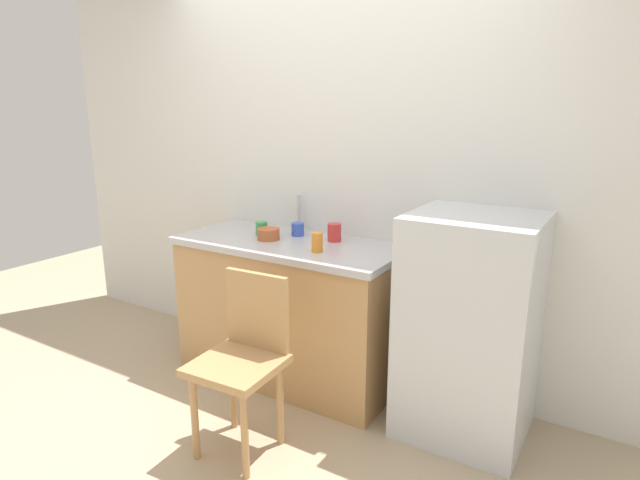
% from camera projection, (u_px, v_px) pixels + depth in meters
% --- Properties ---
extents(ground_plane, '(8.00, 8.00, 0.00)m').
position_uv_depth(ground_plane, '(247.00, 433.00, 2.81)').
color(ground_plane, tan).
extents(back_wall, '(4.80, 0.10, 2.66)m').
position_uv_depth(back_wall, '(341.00, 165.00, 3.31)').
color(back_wall, silver).
rests_on(back_wall, ground_plane).
extents(cabinet_base, '(1.37, 0.60, 0.85)m').
position_uv_depth(cabinet_base, '(290.00, 313.00, 3.33)').
color(cabinet_base, tan).
rests_on(cabinet_base, ground_plane).
extents(countertop, '(1.41, 0.64, 0.04)m').
position_uv_depth(countertop, '(289.00, 244.00, 3.21)').
color(countertop, '#B7B7BC').
rests_on(countertop, cabinet_base).
extents(faucet, '(0.02, 0.02, 0.24)m').
position_uv_depth(faucet, '(299.00, 213.00, 3.43)').
color(faucet, '#B7B7BC').
rests_on(faucet, countertop).
extents(refrigerator, '(0.63, 0.59, 1.18)m').
position_uv_depth(refrigerator, '(469.00, 327.00, 2.72)').
color(refrigerator, silver).
rests_on(refrigerator, ground_plane).
extents(chair, '(0.42, 0.42, 0.89)m').
position_uv_depth(chair, '(244.00, 355.00, 2.61)').
color(chair, tan).
rests_on(chair, ground_plane).
extents(terracotta_bowl, '(0.14, 0.14, 0.07)m').
position_uv_depth(terracotta_bowl, '(268.00, 234.00, 3.24)').
color(terracotta_bowl, '#B25B33').
rests_on(terracotta_bowl, countertop).
extents(cup_blue, '(0.08, 0.08, 0.08)m').
position_uv_depth(cup_blue, '(298.00, 229.00, 3.33)').
color(cup_blue, blue).
rests_on(cup_blue, countertop).
extents(cup_red, '(0.08, 0.08, 0.11)m').
position_uv_depth(cup_red, '(334.00, 232.00, 3.19)').
color(cup_red, red).
rests_on(cup_red, countertop).
extents(cup_green, '(0.08, 0.08, 0.08)m').
position_uv_depth(cup_green, '(262.00, 228.00, 3.35)').
color(cup_green, green).
rests_on(cup_green, countertop).
extents(cup_orange, '(0.06, 0.06, 0.11)m').
position_uv_depth(cup_orange, '(317.00, 242.00, 2.96)').
color(cup_orange, orange).
rests_on(cup_orange, countertop).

